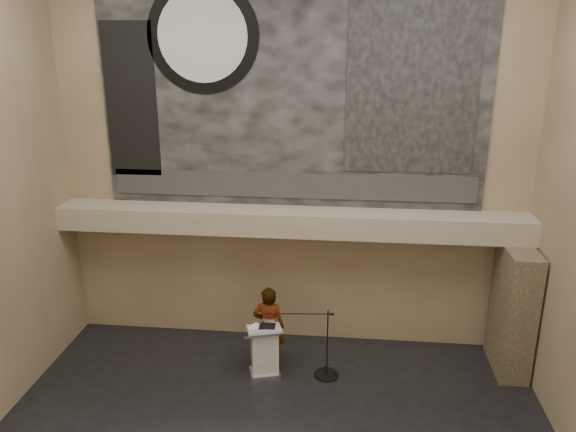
# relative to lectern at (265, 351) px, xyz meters

# --- Properties ---
(wall_back) EXTENTS (10.00, 0.02, 8.50)m
(wall_back) POSITION_rel_lectern_xyz_m (0.39, 1.65, 3.70)
(wall_back) COLOR #826953
(wall_back) RESTS_ON floor
(wall_front) EXTENTS (10.00, 0.02, 8.50)m
(wall_front) POSITION_rel_lectern_xyz_m (0.39, -6.35, 3.70)
(wall_front) COLOR #826953
(wall_front) RESTS_ON floor
(soffit) EXTENTS (10.00, 0.80, 0.50)m
(soffit) POSITION_rel_lectern_xyz_m (0.39, 1.25, 2.40)
(soffit) COLOR gray
(soffit) RESTS_ON wall_back
(sprinkler_left) EXTENTS (0.04, 0.04, 0.06)m
(sprinkler_left) POSITION_rel_lectern_xyz_m (-1.21, 1.20, 2.12)
(sprinkler_left) COLOR #B2893D
(sprinkler_left) RESTS_ON soffit
(sprinkler_right) EXTENTS (0.04, 0.04, 0.06)m
(sprinkler_right) POSITION_rel_lectern_xyz_m (2.29, 1.20, 2.12)
(sprinkler_right) COLOR #B2893D
(sprinkler_right) RESTS_ON soffit
(banner) EXTENTS (8.00, 0.05, 5.00)m
(banner) POSITION_rel_lectern_xyz_m (0.39, 1.62, 5.15)
(banner) COLOR black
(banner) RESTS_ON wall_back
(banner_text_strip) EXTENTS (7.76, 0.02, 0.55)m
(banner_text_strip) POSITION_rel_lectern_xyz_m (0.39, 1.58, 3.10)
(banner_text_strip) COLOR #2B2B2B
(banner_text_strip) RESTS_ON banner
(banner_clock_rim) EXTENTS (2.30, 0.02, 2.30)m
(banner_clock_rim) POSITION_rel_lectern_xyz_m (-1.41, 1.58, 6.15)
(banner_clock_rim) COLOR black
(banner_clock_rim) RESTS_ON banner
(banner_clock_face) EXTENTS (1.84, 0.02, 1.84)m
(banner_clock_face) POSITION_rel_lectern_xyz_m (-1.41, 1.56, 6.15)
(banner_clock_face) COLOR silver
(banner_clock_face) RESTS_ON banner
(banner_building_print) EXTENTS (2.60, 0.02, 3.60)m
(banner_building_print) POSITION_rel_lectern_xyz_m (2.79, 1.58, 5.25)
(banner_building_print) COLOR black
(banner_building_print) RESTS_ON banner
(banner_brick_print) EXTENTS (1.10, 0.02, 3.20)m
(banner_brick_print) POSITION_rel_lectern_xyz_m (-3.01, 1.58, 4.85)
(banner_brick_print) COLOR black
(banner_brick_print) RESTS_ON banner
(stone_pier) EXTENTS (0.60, 1.40, 2.70)m
(stone_pier) POSITION_rel_lectern_xyz_m (5.04, 0.80, 0.80)
(stone_pier) COLOR #473B2B
(stone_pier) RESTS_ON floor
(lectern) EXTENTS (0.79, 0.66, 1.13)m
(lectern) POSITION_rel_lectern_xyz_m (0.00, 0.00, 0.00)
(lectern) COLOR silver
(lectern) RESTS_ON floor
(binder) EXTENTS (0.33, 0.27, 0.04)m
(binder) POSITION_rel_lectern_xyz_m (0.06, -0.00, 0.56)
(binder) COLOR black
(binder) RESTS_ON lectern
(papers) EXTENTS (0.30, 0.34, 0.00)m
(papers) POSITION_rel_lectern_xyz_m (-0.17, 0.00, 0.55)
(papers) COLOR white
(papers) RESTS_ON lectern
(speaker_person) EXTENTS (0.69, 0.47, 1.82)m
(speaker_person) POSITION_rel_lectern_xyz_m (0.05, 0.33, 0.36)
(speaker_person) COLOR white
(speaker_person) RESTS_ON floor
(mic_stand) EXTENTS (1.52, 0.52, 1.49)m
(mic_stand) POSITION_rel_lectern_xyz_m (1.23, 0.09, -0.33)
(mic_stand) COLOR black
(mic_stand) RESTS_ON floor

